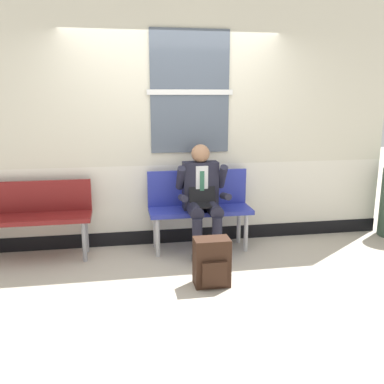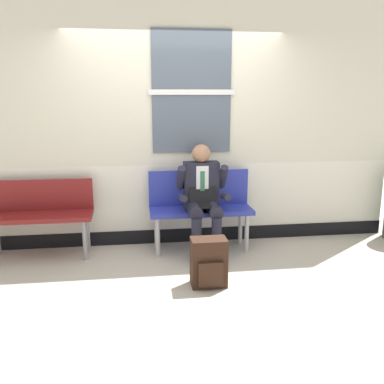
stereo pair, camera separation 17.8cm
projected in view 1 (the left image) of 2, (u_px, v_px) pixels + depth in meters
ground_plane at (181, 259)px, 4.73m from camera, size 18.00×18.00×0.00m
station_wall at (173, 114)px, 4.97m from camera, size 5.41×0.16×3.16m
bench_with_person at (199, 203)px, 4.98m from camera, size 1.19×0.42×0.92m
bench_empty at (37, 212)px, 4.67m from camera, size 1.17×0.42×0.86m
person_seated at (202, 197)px, 4.76m from camera, size 0.57×0.70×1.25m
backpack at (212, 263)px, 4.04m from camera, size 0.34×0.25×0.47m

